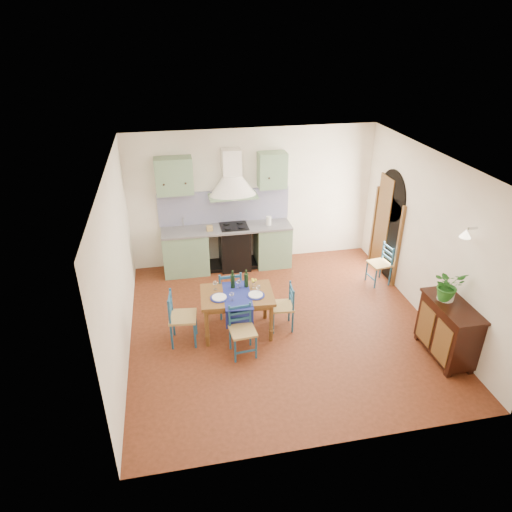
{
  "coord_description": "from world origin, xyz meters",
  "views": [
    {
      "loc": [
        -1.65,
        -6.13,
        4.64
      ],
      "look_at": [
        -0.37,
        0.3,
        1.21
      ],
      "focal_mm": 32.0,
      "sensor_mm": 36.0,
      "label": 1
    }
  ],
  "objects_px": {
    "potted_plant": "(448,285)",
    "chair_near": "(242,330)",
    "sideboard": "(448,328)",
    "dining_table": "(237,298)"
  },
  "relations": [
    {
      "from": "potted_plant",
      "to": "chair_near",
      "type": "bearing_deg",
      "value": 170.42
    },
    {
      "from": "chair_near",
      "to": "sideboard",
      "type": "distance_m",
      "value": 3.09
    },
    {
      "from": "dining_table",
      "to": "potted_plant",
      "type": "xyz_separation_m",
      "value": [
        2.96,
        -1.05,
        0.53
      ]
    },
    {
      "from": "chair_near",
      "to": "sideboard",
      "type": "bearing_deg",
      "value": -12.44
    },
    {
      "from": "chair_near",
      "to": "potted_plant",
      "type": "bearing_deg",
      "value": -9.58
    },
    {
      "from": "chair_near",
      "to": "potted_plant",
      "type": "height_order",
      "value": "potted_plant"
    },
    {
      "from": "sideboard",
      "to": "potted_plant",
      "type": "xyz_separation_m",
      "value": [
        -0.04,
        0.16,
        0.67
      ]
    },
    {
      "from": "dining_table",
      "to": "chair_near",
      "type": "height_order",
      "value": "dining_table"
    },
    {
      "from": "sideboard",
      "to": "potted_plant",
      "type": "distance_m",
      "value": 0.69
    },
    {
      "from": "dining_table",
      "to": "potted_plant",
      "type": "height_order",
      "value": "potted_plant"
    }
  ]
}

